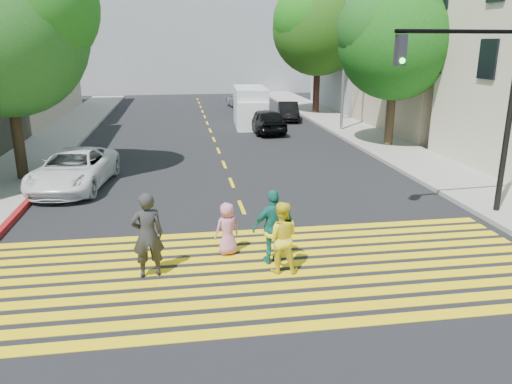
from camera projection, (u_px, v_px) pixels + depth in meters
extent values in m
plane|color=black|center=(278.00, 297.00, 10.40)|extent=(120.00, 120.00, 0.00)
cube|color=gray|center=(68.00, 130.00, 29.95)|extent=(3.00, 40.00, 0.15)
cube|color=gray|center=(382.00, 144.00, 25.84)|extent=(3.00, 60.00, 0.15)
cube|color=maroon|center=(15.00, 216.00, 15.04)|extent=(0.20, 8.00, 0.16)
cube|color=yellow|center=(291.00, 327.00, 9.26)|extent=(13.40, 0.35, 0.01)
cube|color=yellow|center=(285.00, 312.00, 9.78)|extent=(13.40, 0.35, 0.01)
cube|color=yellow|center=(279.00, 299.00, 10.30)|extent=(13.40, 0.35, 0.01)
cube|color=yellow|center=(274.00, 287.00, 10.83)|extent=(13.40, 0.35, 0.01)
cube|color=yellow|center=(270.00, 275.00, 11.35)|extent=(13.40, 0.35, 0.01)
cube|color=yellow|center=(265.00, 265.00, 11.87)|extent=(13.40, 0.35, 0.01)
cube|color=yellow|center=(262.00, 256.00, 12.39)|extent=(13.40, 0.35, 0.01)
cube|color=yellow|center=(258.00, 247.00, 12.91)|extent=(13.40, 0.35, 0.01)
cube|color=yellow|center=(255.00, 239.00, 13.43)|extent=(13.40, 0.35, 0.01)
cube|color=yellow|center=(252.00, 232.00, 13.95)|extent=(13.40, 0.35, 0.01)
cube|color=yellow|center=(242.00, 207.00, 16.08)|extent=(0.12, 1.40, 0.01)
cube|color=yellow|center=(232.00, 183.00, 18.92)|extent=(0.12, 1.40, 0.01)
cube|color=yellow|center=(224.00, 164.00, 21.76)|extent=(0.12, 1.40, 0.01)
cube|color=yellow|center=(218.00, 151.00, 24.60)|extent=(0.12, 1.40, 0.01)
cube|color=yellow|center=(214.00, 139.00, 27.44)|extent=(0.12, 1.40, 0.01)
cube|color=yellow|center=(210.00, 130.00, 30.28)|extent=(0.12, 1.40, 0.01)
cube|color=yellow|center=(207.00, 123.00, 33.12)|extent=(0.12, 1.40, 0.01)
cube|color=yellow|center=(205.00, 117.00, 35.96)|extent=(0.12, 1.40, 0.01)
cube|color=yellow|center=(202.00, 111.00, 38.80)|extent=(0.12, 1.40, 0.01)
cube|color=yellow|center=(201.00, 107.00, 41.64)|extent=(0.12, 1.40, 0.01)
cube|color=yellow|center=(199.00, 103.00, 44.48)|extent=(0.12, 1.40, 0.01)
cube|color=yellow|center=(197.00, 99.00, 47.32)|extent=(0.12, 1.40, 0.01)
cube|color=tan|center=(467.00, 45.00, 29.19)|extent=(10.00, 10.00, 10.00)
cube|color=gray|center=(390.00, 45.00, 39.60)|extent=(10.00, 10.00, 10.00)
cube|color=gray|center=(192.00, 35.00, 54.13)|extent=(30.00, 8.00, 12.00)
cylinder|color=black|center=(19.00, 142.00, 18.65)|extent=(0.52, 0.52, 3.06)
sphere|color=#154B19|center=(4.00, 33.00, 17.54)|extent=(7.62, 7.62, 5.90)
sphere|color=#20650E|center=(35.00, 6.00, 17.30)|extent=(5.72, 5.72, 4.42)
cylinder|color=black|center=(390.00, 119.00, 24.92)|extent=(0.48, 0.48, 2.93)
sphere|color=black|center=(396.00, 42.00, 23.87)|extent=(6.11, 6.11, 5.52)
sphere|color=#1F4D0C|center=(418.00, 24.00, 23.96)|extent=(4.58, 4.58, 4.14)
sphere|color=#1A4513|center=(378.00, 30.00, 23.49)|extent=(4.28, 4.28, 3.86)
cylinder|color=#311B15|center=(316.00, 91.00, 36.74)|extent=(0.59, 0.59, 3.45)
sphere|color=#113E09|center=(318.00, 29.00, 35.50)|extent=(8.05, 8.05, 6.56)
sphere|color=#163310|center=(332.00, 15.00, 36.02)|extent=(6.04, 6.04, 4.92)
sphere|color=#21600E|center=(306.00, 19.00, 34.68)|extent=(5.63, 5.63, 4.59)
imported|color=#28282A|center=(147.00, 235.00, 11.08)|extent=(0.79, 0.58, 1.97)
imported|color=yellow|center=(281.00, 237.00, 11.32)|extent=(0.92, 0.78, 1.69)
imported|color=#C3719A|center=(227.00, 229.00, 12.34)|extent=(0.76, 0.63, 1.34)
imported|color=#187065|center=(274.00, 227.00, 11.77)|extent=(1.13, 0.64, 1.82)
imported|color=white|center=(74.00, 169.00, 18.09)|extent=(2.94, 5.23, 1.38)
imported|color=black|center=(266.00, 121.00, 29.30)|extent=(2.06, 4.37, 1.44)
imported|color=#96A2B3|center=(242.00, 99.00, 40.88)|extent=(2.37, 4.84, 1.35)
imported|color=black|center=(288.00, 111.00, 34.10)|extent=(1.90, 3.94, 1.25)
cube|color=silver|center=(250.00, 106.00, 31.92)|extent=(2.27, 4.95, 2.41)
cube|color=silver|center=(253.00, 116.00, 29.99)|extent=(1.91, 1.28, 1.74)
cylinder|color=black|center=(240.00, 124.00, 30.44)|extent=(0.29, 0.69, 0.68)
cylinder|color=#252525|center=(265.00, 124.00, 30.57)|extent=(0.29, 0.69, 0.68)
cylinder|color=black|center=(237.00, 116.00, 33.76)|extent=(0.29, 0.69, 0.68)
cylinder|color=black|center=(260.00, 116.00, 33.89)|extent=(0.29, 0.69, 0.68)
cylinder|color=black|center=(509.00, 121.00, 14.58)|extent=(0.18, 0.18, 5.77)
cylinder|color=black|center=(461.00, 31.00, 13.46)|extent=(3.84, 0.37, 0.12)
cube|color=#25242F|center=(401.00, 50.00, 13.23)|extent=(0.27, 0.27, 0.81)
sphere|color=#27DA1D|center=(402.00, 61.00, 13.19)|extent=(0.16, 0.16, 0.15)
cylinder|color=gray|center=(345.00, 47.00, 28.49)|extent=(0.20, 0.20, 9.75)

